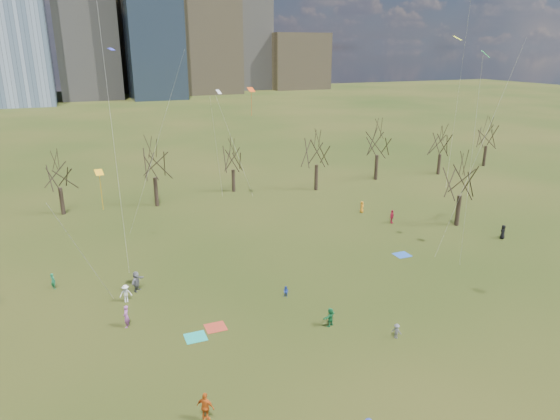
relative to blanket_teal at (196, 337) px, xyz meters
name	(u,v)px	position (x,y,z in m)	size (l,w,h in m)	color
ground	(342,348)	(9.59, -5.44, -0.01)	(500.00, 500.00, 0.00)	black
downtown_skyline	(96,2)	(7.16, 205.20, 38.99)	(212.50, 78.00, 118.00)	slate
bare_tree_row	(209,163)	(9.50, 31.78, 6.10)	(113.04, 29.80, 9.50)	black
blanket_teal	(196,337)	(0.00, 0.00, 0.00)	(1.60, 1.50, 0.03)	teal
blanket_navy	(402,255)	(23.87, 7.30, 0.00)	(1.60, 1.50, 0.03)	#2451AC
blanket_crimson	(216,327)	(1.78, 0.79, 0.00)	(1.60, 1.50, 0.03)	#AE3622
person_3	(397,331)	(14.03, -5.82, 0.58)	(0.77, 0.44, 1.20)	slate
person_4	(206,407)	(-1.43, -8.96, 0.93)	(1.11, 0.46, 1.89)	#D35C17
person_5	(330,317)	(10.22, -2.38, 0.76)	(1.45, 0.46, 1.56)	#186D3A
person_6	(503,232)	(37.33, 6.93, 0.81)	(0.81, 0.53, 1.66)	black
person_7	(126,316)	(-4.64, 3.53, 0.91)	(0.67, 0.44, 1.84)	#A252A5
person_8	(286,292)	(8.84, 3.32, 0.50)	(0.50, 0.39, 1.03)	#2946B1
person_9	(126,293)	(-4.26, 7.74, 0.78)	(1.03, 0.59, 1.59)	white
person_10	(392,217)	(28.61, 16.25, 0.85)	(1.01, 0.42, 1.72)	#B01937
person_11	(136,281)	(-3.13, 9.49, 0.93)	(1.76, 0.56, 1.90)	slate
person_12	(362,207)	(27.35, 21.32, 0.76)	(0.75, 0.49, 1.54)	orange
person_13	(53,281)	(-10.12, 12.82, 0.75)	(0.56, 0.36, 1.52)	#1A794D
kites_airborne	(314,135)	(14.85, 10.70, 12.74)	(62.83, 43.50, 31.75)	#FAAE15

